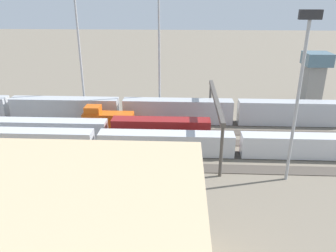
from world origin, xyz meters
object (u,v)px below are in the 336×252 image
at_px(train_on_track_0, 121,110).
at_px(train_on_track_2, 38,129).
at_px(train_on_track_1, 107,120).
at_px(light_mast_2, 159,25).
at_px(train_on_track_3, 166,143).
at_px(light_mast_0, 77,25).
at_px(signal_gantry, 216,105).
at_px(light_mast_1, 301,77).
at_px(control_tower, 315,74).

xyz_separation_m(train_on_track_0, train_on_track_2, (14.03, 10.00, -0.51)).
bearing_deg(train_on_track_1, light_mast_2, -142.48).
bearing_deg(train_on_track_3, train_on_track_2, -11.54).
bearing_deg(light_mast_0, train_on_track_0, 156.24).
xyz_separation_m(train_on_track_0, light_mast_0, (8.95, -3.94, 17.10)).
relative_size(train_on_track_3, train_on_track_0, 1.25).
height_order(train_on_track_3, signal_gantry, signal_gantry).
bearing_deg(light_mast_2, train_on_track_3, 97.59).
distance_m(train_on_track_0, signal_gantry, 22.00).
height_order(train_on_track_2, signal_gantry, signal_gantry).
distance_m(train_on_track_0, light_mast_0, 19.70).
relative_size(train_on_track_2, light_mast_2, 2.08).
relative_size(train_on_track_3, train_on_track_2, 1.80).
xyz_separation_m(train_on_track_1, light_mast_1, (-30.72, 17.51, 13.44)).
distance_m(train_on_track_2, light_mast_1, 46.61).
xyz_separation_m(train_on_track_0, control_tower, (-45.02, -14.71, 4.84)).
xyz_separation_m(train_on_track_3, signal_gantry, (-8.55, -5.00, 5.40)).
distance_m(train_on_track_1, light_mast_0, 20.92).
bearing_deg(light_mast_1, light_mast_2, -50.59).
relative_size(train_on_track_1, signal_gantry, 0.40).
height_order(train_on_track_0, light_mast_0, light_mast_0).
relative_size(light_mast_2, control_tower, 2.51).
xyz_separation_m(train_on_track_1, light_mast_2, (-10.02, -7.69, 17.70)).
height_order(train_on_track_0, light_mast_1, light_mast_1).
relative_size(train_on_track_3, light_mast_1, 4.98).
distance_m(light_mast_1, control_tower, 41.41).
relative_size(train_on_track_3, control_tower, 9.43).
relative_size(light_mast_2, signal_gantry, 1.28).
bearing_deg(train_on_track_0, train_on_track_2, 35.48).
bearing_deg(train_on_track_2, control_tower, -157.29).
relative_size(train_on_track_2, train_on_track_1, 6.64).
bearing_deg(train_on_track_2, train_on_track_3, 168.46).
height_order(light_mast_1, control_tower, light_mast_1).
distance_m(train_on_track_3, train_on_track_2, 24.99).
xyz_separation_m(train_on_track_2, train_on_track_1, (-12.11, -5.00, 0.04)).
distance_m(train_on_track_1, signal_gantry, 22.15).
height_order(signal_gantry, control_tower, control_tower).
xyz_separation_m(train_on_track_3, control_tower, (-34.57, -29.71, 5.44)).
xyz_separation_m(train_on_track_2, light_mast_1, (-42.83, 12.51, 13.48)).
distance_m(light_mast_0, light_mast_1, 46.28).
xyz_separation_m(light_mast_1, control_tower, (-16.22, -37.22, -8.13)).
bearing_deg(train_on_track_2, light_mast_1, 163.72).
bearing_deg(train_on_track_1, light_mast_1, 150.32).
relative_size(train_on_track_0, light_mast_0, 3.02).
height_order(train_on_track_3, light_mast_0, light_mast_0).
xyz_separation_m(train_on_track_1, control_tower, (-46.94, -19.71, 5.30)).
bearing_deg(light_mast_1, light_mast_0, -35.02).
height_order(light_mast_0, light_mast_1, light_mast_0).
bearing_deg(train_on_track_2, train_on_track_0, -144.52).
bearing_deg(light_mast_2, light_mast_0, -4.18).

